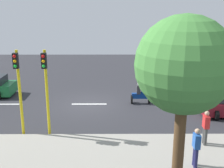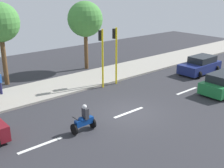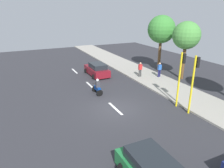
# 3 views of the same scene
# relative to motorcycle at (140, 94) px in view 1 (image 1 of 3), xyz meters

# --- Properties ---
(ground_plane) EXTENTS (40.00, 60.00, 0.10)m
(ground_plane) POSITION_rel_motorcycle_xyz_m (0.16, -3.50, -0.69)
(ground_plane) COLOR #2D2D33
(sidewalk) EXTENTS (4.00, 60.00, 0.15)m
(sidewalk) POSITION_rel_motorcycle_xyz_m (7.16, -3.50, -0.57)
(sidewalk) COLOR #9E998E
(sidewalk) RESTS_ON ground
(lane_stripe_north) EXTENTS (0.20, 2.40, 0.01)m
(lane_stripe_north) POSITION_rel_motorcycle_xyz_m (0.16, -9.50, -0.64)
(lane_stripe_north) COLOR white
(lane_stripe_north) RESTS_ON ground
(lane_stripe_mid) EXTENTS (0.20, 2.40, 0.01)m
(lane_stripe_mid) POSITION_rel_motorcycle_xyz_m (0.16, -3.50, -0.64)
(lane_stripe_mid) COLOR white
(lane_stripe_mid) RESTS_ON ground
(lane_stripe_south) EXTENTS (0.20, 2.40, 0.01)m
(lane_stripe_south) POSITION_rel_motorcycle_xyz_m (0.16, 2.50, -0.64)
(lane_stripe_south) COLOR white
(lane_stripe_south) RESTS_ON ground
(motorcycle) EXTENTS (0.60, 1.30, 1.53)m
(motorcycle) POSITION_rel_motorcycle_xyz_m (0.00, 0.00, 0.00)
(motorcycle) COLOR black
(motorcycle) RESTS_ON ground
(pedestrian_near_signal) EXTENTS (0.40, 0.24, 1.69)m
(pedestrian_near_signal) POSITION_rel_motorcycle_xyz_m (8.23, 1.46, 0.42)
(pedestrian_near_signal) COLOR #1E1E4C
(pedestrian_near_signal) RESTS_ON sidewalk
(pedestrian_by_tree) EXTENTS (0.40, 0.24, 1.69)m
(pedestrian_by_tree) POSITION_rel_motorcycle_xyz_m (6.28, 2.48, 0.42)
(pedestrian_by_tree) COLOR #3F3F3F
(pedestrian_by_tree) RESTS_ON sidewalk
(traffic_light_corner) EXTENTS (0.49, 0.24, 4.50)m
(traffic_light_corner) POSITION_rel_motorcycle_xyz_m (5.01, -5.24, 2.29)
(traffic_light_corner) COLOR yellow
(traffic_light_corner) RESTS_ON ground
(traffic_light_midblock) EXTENTS (0.49, 0.24, 4.50)m
(traffic_light_midblock) POSITION_rel_motorcycle_xyz_m (5.01, -6.61, 2.29)
(traffic_light_midblock) COLOR yellow
(traffic_light_midblock) RESTS_ON ground
(street_tree_south) EXTENTS (2.99, 2.99, 6.40)m
(street_tree_south) POSITION_rel_motorcycle_xyz_m (10.46, 0.16, 4.21)
(street_tree_south) COLOR brown
(street_tree_south) RESTS_ON ground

